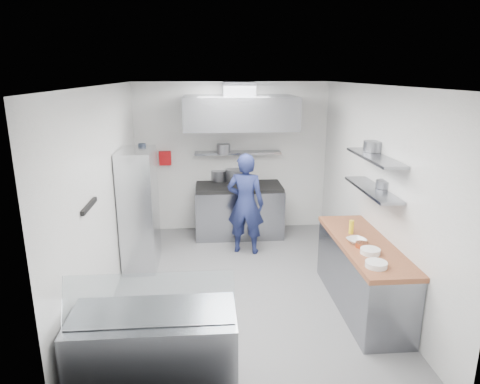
{
  "coord_description": "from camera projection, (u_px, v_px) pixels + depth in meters",
  "views": [
    {
      "loc": [
        -0.49,
        -5.47,
        2.95
      ],
      "look_at": [
        0.0,
        0.6,
        1.25
      ],
      "focal_mm": 32.0,
      "sensor_mm": 36.0,
      "label": 1
    }
  ],
  "objects": [
    {
      "name": "rack_jar",
      "position": [
        142.0,
        149.0,
        6.66
      ],
      "size": [
        0.12,
        0.12,
        0.18
      ],
      "primitive_type": "cylinder",
      "color": "black",
      "rests_on": "wire_rack"
    },
    {
      "name": "wall_shelf_lower",
      "position": [
        372.0,
        189.0,
        5.52
      ],
      "size": [
        0.3,
        1.3,
        0.04
      ],
      "primitive_type": "cube",
      "color": "gray",
      "rests_on": "wall_right"
    },
    {
      "name": "squeeze_bottle",
      "position": [
        351.0,
        227.0,
        5.63
      ],
      "size": [
        0.06,
        0.06,
        0.18
      ],
      "primitive_type": "cylinder",
      "color": "yellow",
      "rests_on": "prep_counter_top"
    },
    {
      "name": "knife_strip",
      "position": [
        89.0,
        206.0,
        4.66
      ],
      "size": [
        0.04,
        0.55,
        0.05
      ],
      "primitive_type": "cube",
      "color": "black",
      "rests_on": "wall_left"
    },
    {
      "name": "prep_counter_base",
      "position": [
        362.0,
        276.0,
        5.51
      ],
      "size": [
        0.62,
        2.0,
        0.84
      ],
      "primitive_type": "cube",
      "color": "gray",
      "rests_on": "floor"
    },
    {
      "name": "plate_stack_b",
      "position": [
        370.0,
        251.0,
        5.02
      ],
      "size": [
        0.23,
        0.23,
        0.06
      ],
      "primitive_type": "cylinder",
      "color": "white",
      "rests_on": "prep_counter_top"
    },
    {
      "name": "gas_range",
      "position": [
        239.0,
        212.0,
        7.98
      ],
      "size": [
        1.6,
        0.8,
        0.9
      ],
      "primitive_type": "cube",
      "color": "gray",
      "rests_on": "floor"
    },
    {
      "name": "over_range_shelf",
      "position": [
        238.0,
        153.0,
        7.93
      ],
      "size": [
        1.6,
        0.3,
        0.04
      ],
      "primitive_type": "cube",
      "color": "gray",
      "rests_on": "wall_back"
    },
    {
      "name": "wall_back",
      "position": [
        232.0,
        158.0,
        8.1
      ],
      "size": [
        3.6,
        2.8,
        0.02
      ],
      "primitive_type": "cube",
      "rotation": [
        1.57,
        0.0,
        0.0
      ],
      "color": "white",
      "rests_on": "floor"
    },
    {
      "name": "rack_bin_b",
      "position": [
        142.0,
        179.0,
        6.87
      ],
      "size": [
        0.13,
        0.16,
        0.14
      ],
      "primitive_type": "cube",
      "color": "yellow",
      "rests_on": "wire_rack"
    },
    {
      "name": "stock_pot_left",
      "position": [
        219.0,
        176.0,
        8.15
      ],
      "size": [
        0.3,
        0.3,
        0.2
      ],
      "primitive_type": "cylinder",
      "color": "slate",
      "rests_on": "cooktop"
    },
    {
      "name": "display_glass",
      "position": [
        150.0,
        299.0,
        3.68
      ],
      "size": [
        1.47,
        0.19,
        0.42
      ],
      "primitive_type": "cube",
      "rotation": [
        -0.38,
        0.0,
        0.0
      ],
      "color": "silver",
      "rests_on": "display_case"
    },
    {
      "name": "wall_front",
      "position": [
        272.0,
        281.0,
        3.3
      ],
      "size": [
        3.6,
        2.8,
        0.02
      ],
      "primitive_type": "cube",
      "rotation": [
        -1.57,
        0.0,
        0.0
      ],
      "color": "white",
      "rests_on": "floor"
    },
    {
      "name": "mixing_bowl",
      "position": [
        356.0,
        241.0,
        5.34
      ],
      "size": [
        0.29,
        0.29,
        0.06
      ],
      "primitive_type": "imported",
      "rotation": [
        0.0,
        0.0,
        0.34
      ],
      "color": "white",
      "rests_on": "prep_counter_top"
    },
    {
      "name": "wall_shelf_upper",
      "position": [
        375.0,
        157.0,
        5.4
      ],
      "size": [
        0.3,
        1.3,
        0.04
      ],
      "primitive_type": "cube",
      "color": "gray",
      "rests_on": "wall_right"
    },
    {
      "name": "stock_pot_mid",
      "position": [
        235.0,
        175.0,
        8.08
      ],
      "size": [
        0.35,
        0.35,
        0.24
      ],
      "primitive_type": "cylinder",
      "color": "slate",
      "rests_on": "cooktop"
    },
    {
      "name": "shelf_pot_a",
      "position": [
        223.0,
        149.0,
        7.67
      ],
      "size": [
        0.24,
        0.24,
        0.18
      ],
      "primitive_type": "cylinder",
      "color": "slate",
      "rests_on": "over_range_shelf"
    },
    {
      "name": "hood_duct",
      "position": [
        239.0,
        89.0,
        7.43
      ],
      "size": [
        0.55,
        0.55,
        0.24
      ],
      "primitive_type": "cube",
      "color": "slate",
      "rests_on": "extractor_hood"
    },
    {
      "name": "wall_right",
      "position": [
        375.0,
        190.0,
        5.84
      ],
      "size": [
        2.8,
        5.0,
        0.02
      ],
      "primitive_type": "cube",
      "rotation": [
        1.57,
        0.0,
        -1.57
      ],
      "color": "white",
      "rests_on": "floor"
    },
    {
      "name": "shelf_pot_d",
      "position": [
        373.0,
        146.0,
        5.67
      ],
      "size": [
        0.26,
        0.26,
        0.14
      ],
      "primitive_type": "cylinder",
      "color": "slate",
      "rests_on": "wall_shelf_upper"
    },
    {
      "name": "floor",
      "position": [
        243.0,
        288.0,
        6.08
      ],
      "size": [
        5.0,
        5.0,
        0.0
      ],
      "primitive_type": "plane",
      "color": "slate",
      "rests_on": "ground"
    },
    {
      "name": "rack_bin_a",
      "position": [
        140.0,
        217.0,
        6.6
      ],
      "size": [
        0.17,
        0.22,
        0.2
      ],
      "primitive_type": "cube",
      "color": "white",
      "rests_on": "wire_rack"
    },
    {
      "name": "cooktop",
      "position": [
        239.0,
        187.0,
        7.85
      ],
      "size": [
        1.57,
        0.78,
        0.06
      ],
      "primitive_type": "cube",
      "color": "black",
      "rests_on": "gas_range"
    },
    {
      "name": "wire_rack",
      "position": [
        140.0,
        209.0,
        6.59
      ],
      "size": [
        0.5,
        0.9,
        1.85
      ],
      "primitive_type": "cube",
      "color": "silver",
      "rests_on": "floor"
    },
    {
      "name": "chef",
      "position": [
        246.0,
        204.0,
        7.09
      ],
      "size": [
        0.71,
        0.56,
        1.7
      ],
      "primitive_type": "imported",
      "rotation": [
        0.0,
        0.0,
        2.86
      ],
      "color": "#1A214E",
      "rests_on": "floor"
    },
    {
      "name": "wall_left",
      "position": [
        106.0,
        196.0,
        5.57
      ],
      "size": [
        2.8,
        5.0,
        0.02
      ],
      "primitive_type": "cube",
      "rotation": [
        1.57,
        0.0,
        1.57
      ],
      "color": "white",
      "rests_on": "floor"
    },
    {
      "name": "prep_counter_top",
      "position": [
        364.0,
        244.0,
        5.39
      ],
      "size": [
        0.65,
        2.04,
        0.06
      ],
      "primitive_type": "cube",
      "color": "#9C5634",
      "rests_on": "prep_counter_base"
    },
    {
      "name": "red_firebox",
      "position": [
        165.0,
        158.0,
        7.95
      ],
      "size": [
        0.22,
        0.1,
        0.26
      ],
      "primitive_type": "cube",
      "color": "#B40E12",
      "rests_on": "wall_back"
    },
    {
      "name": "ceiling",
      "position": [
        244.0,
        85.0,
        5.33
      ],
      "size": [
        5.0,
        5.0,
        0.0
      ],
      "primitive_type": "plane",
      "rotation": [
        3.14,
        0.0,
        0.0
      ],
      "color": "silver",
      "rests_on": "wall_back"
    },
    {
      "name": "extractor_hood",
      "position": [
        240.0,
        112.0,
        7.32
      ],
      "size": [
        1.9,
        1.15,
        0.55
      ],
      "primitive_type": "cube",
      "color": "gray",
      "rests_on": "wall_back"
    },
    {
      "name": "plate_stack_a",
      "position": [
        376.0,
        264.0,
        4.67
      ],
      "size": [
        0.24,
        0.24,
        0.06
      ],
      "primitive_type": "cylinder",
      "color": "white",
      "rests_on": "prep_counter_top"
    },
    {
      "name": "shelf_pot_c",
      "position": [
        384.0,
        184.0,
        5.49
      ],
      "size": [
        0.21,
        0.21,
        0.1
      ],
      "primitive_type": "cylinder",
      "color": "slate",
      "rests_on": "wall_shelf_lower"
    },
    {
      "name": "copper_pan",
      "position": [
        361.0,
        245.0,
        5.21
      ],
      "size": [
        0.15,
        0.15,
        0.06
      ],
      "primitive_type": "cylinder",
      "color": "#C66337",
      "rests_on": "prep_counter_top"
    },
    {
      "name": "display_case",
      "position": [
        155.0,
        355.0,
        3.97
      ],
      "size": [
        1.5,
        0.7,
        0.85
      ],
      "primitive_type": "cube",
      "color": "gray",
      "rests_on": "floor"
    }
  ]
}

